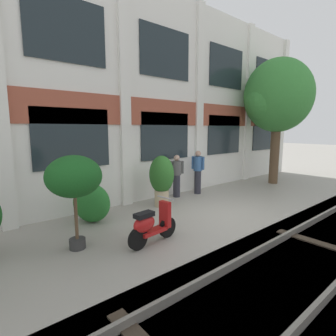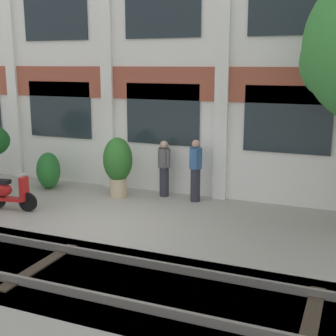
{
  "view_description": "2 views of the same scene",
  "coord_description": "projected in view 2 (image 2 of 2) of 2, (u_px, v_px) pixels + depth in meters",
  "views": [
    {
      "loc": [
        -6.15,
        -4.7,
        2.53
      ],
      "look_at": [
        -0.88,
        1.59,
        1.29
      ],
      "focal_mm": 28.0,
      "sensor_mm": 36.0,
      "label": 1
    },
    {
      "loc": [
        5.16,
        -9.23,
        3.65
      ],
      "look_at": [
        0.8,
        1.26,
        1.09
      ],
      "focal_mm": 50.0,
      "sensor_mm": 36.0,
      "label": 2
    }
  ],
  "objects": [
    {
      "name": "ground_plane",
      "position": [
        116.0,
        221.0,
        11.05
      ],
      "size": [
        80.0,
        80.0,
        0.0
      ],
      "primitive_type": "plane",
      "color": "#9E998E"
    },
    {
      "name": "apartment_facade",
      "position": [
        166.0,
        63.0,
        12.98
      ],
      "size": [
        17.5,
        0.64,
        7.31
      ],
      "color": "silver",
      "rests_on": "ground"
    },
    {
      "name": "rail_tracks",
      "position": [
        44.0,
        274.0,
        8.58
      ],
      "size": [
        25.14,
        2.8,
        0.43
      ],
      "color": "#4C473F",
      "rests_on": "ground"
    },
    {
      "name": "potted_plant_ribbed_drum",
      "position": [
        118.0,
        163.0,
        12.85
      ],
      "size": [
        0.81,
        0.81,
        1.67
      ],
      "color": "tan",
      "rests_on": "ground"
    },
    {
      "name": "scooter_near_curb",
      "position": [
        9.0,
        193.0,
        11.81
      ],
      "size": [
        1.38,
        0.5,
        0.98
      ],
      "rotation": [
        0.0,
        0.0,
        0.12
      ],
      "color": "black",
      "rests_on": "ground"
    },
    {
      "name": "resident_by_doorway",
      "position": [
        164.0,
        167.0,
        12.95
      ],
      "size": [
        0.44,
        0.35,
        1.57
      ],
      "rotation": [
        0.0,
        0.0,
        -2.21
      ],
      "color": "#282833",
      "rests_on": "ground"
    },
    {
      "name": "resident_watching_tracks",
      "position": [
        196.0,
        169.0,
        12.44
      ],
      "size": [
        0.34,
        0.5,
        1.68
      ],
      "rotation": [
        0.0,
        0.0,
        -2.79
      ],
      "color": "#282833",
      "rests_on": "ground"
    },
    {
      "name": "topiary_hedge",
      "position": [
        48.0,
        170.0,
        13.9
      ],
      "size": [
        1.17,
        1.28,
        1.06
      ],
      "primitive_type": "ellipsoid",
      "rotation": [
        0.0,
        0.0,
        5.29
      ],
      "color": "#236B28",
      "rests_on": "ground"
    }
  ]
}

